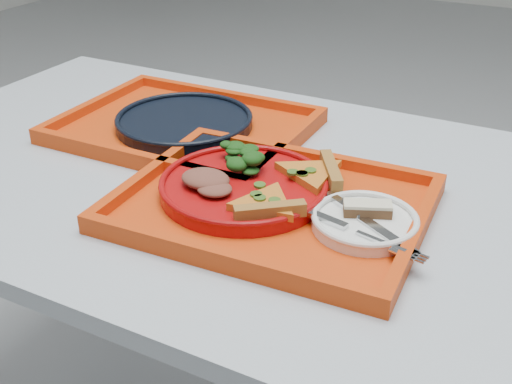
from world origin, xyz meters
TOP-DOWN VIEW (x-y plane):
  - table at (0.00, 0.00)m, footprint 1.60×0.80m
  - tray_main at (-0.01, -0.08)m, footprint 0.47×0.37m
  - tray_far at (-0.29, 0.11)m, footprint 0.45×0.36m
  - dinner_plate at (-0.06, -0.07)m, footprint 0.26×0.26m
  - side_plate at (0.14, -0.08)m, footprint 0.15×0.15m
  - navy_plate at (-0.29, 0.11)m, footprint 0.26×0.26m
  - pizza_slice_a at (0.00, -0.12)m, footprint 0.15×0.15m
  - pizza_slice_b at (0.02, -0.00)m, footprint 0.16×0.16m
  - salad_heap at (-0.10, -0.03)m, footprint 0.08×0.07m
  - meat_portion at (-0.11, -0.11)m, footprint 0.08×0.06m
  - dessert_bar at (0.14, -0.07)m, footprint 0.07×0.05m
  - knife at (0.14, -0.09)m, footprint 0.17×0.11m
  - fork at (0.14, -0.12)m, footprint 0.19×0.06m

SIDE VIEW (x-z plane):
  - table at x=0.00m, z-range 0.30..1.05m
  - tray_main at x=-0.01m, z-range 0.75..0.76m
  - tray_far at x=-0.29m, z-range 0.75..0.76m
  - side_plate at x=0.14m, z-range 0.76..0.78m
  - navy_plate at x=-0.29m, z-range 0.76..0.78m
  - dinner_plate at x=-0.06m, z-range 0.76..0.78m
  - knife at x=0.14m, z-range 0.78..0.78m
  - fork at x=0.14m, z-range 0.78..0.78m
  - dessert_bar at x=0.14m, z-range 0.78..0.79m
  - pizza_slice_a at x=0.00m, z-range 0.78..0.80m
  - pizza_slice_b at x=0.02m, z-range 0.78..0.80m
  - meat_portion at x=-0.11m, z-range 0.78..0.80m
  - salad_heap at x=-0.10m, z-range 0.78..0.82m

